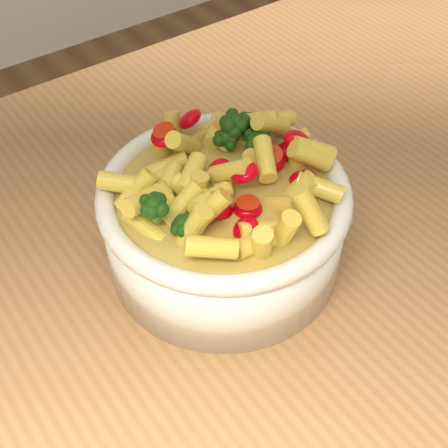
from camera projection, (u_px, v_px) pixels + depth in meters
table at (277, 303)px, 0.69m from camera, size 1.20×0.80×0.90m
serving_bowl at (224, 223)px, 0.57m from camera, size 0.22×0.22×0.10m
pasta_salad at (224, 174)px, 0.52m from camera, size 0.18×0.18×0.04m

